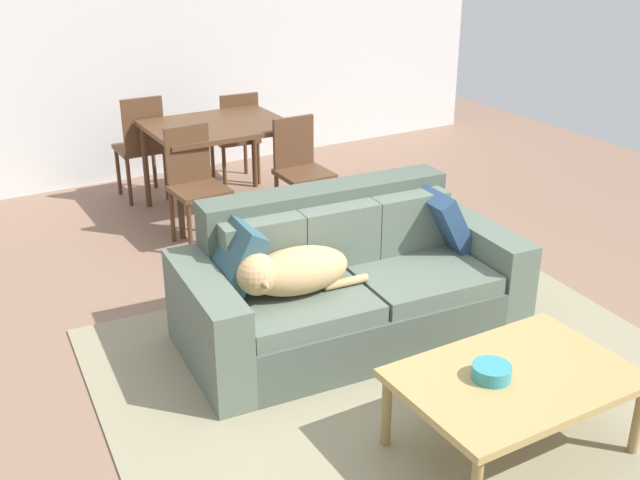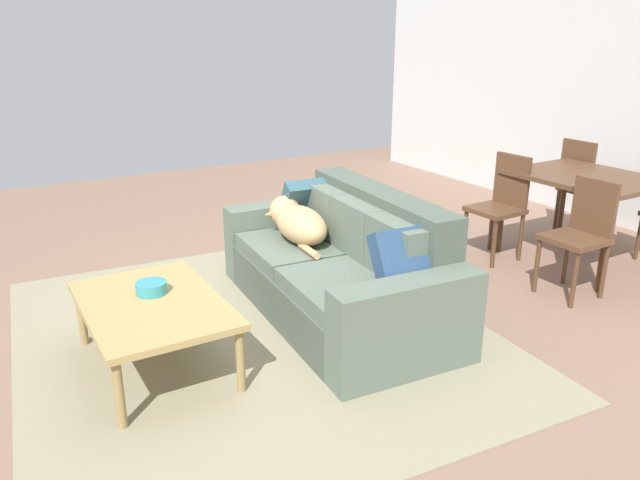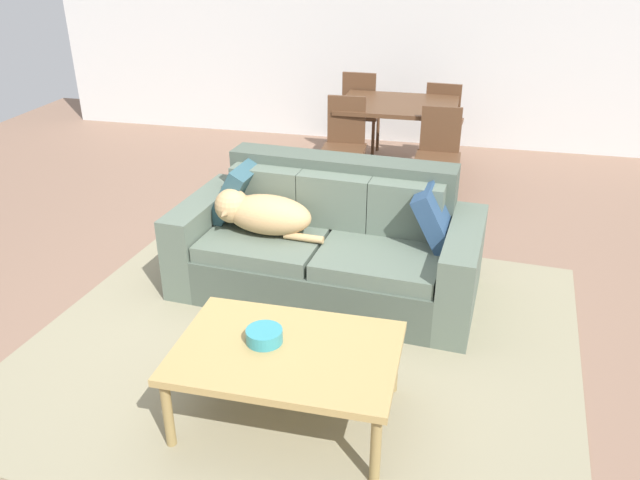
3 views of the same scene
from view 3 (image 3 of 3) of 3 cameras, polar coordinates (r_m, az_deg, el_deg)
The scene contains 14 objects.
ground_plane at distance 4.29m, azimuth -3.06°, elevation -6.15°, with size 10.00×10.00×0.00m, color #846450.
back_partition at distance 7.61m, azimuth 5.48°, elevation 18.91°, with size 8.00×0.12×2.70m, color silver.
area_rug at distance 3.96m, azimuth -1.48°, elevation -9.13°, with size 3.26×2.93×0.01m, color gray.
couch at distance 4.38m, azimuth 0.84°, elevation -0.51°, with size 2.12×1.12×0.88m.
dog_on_left_cushion at distance 4.28m, azimuth -5.42°, elevation 2.45°, with size 0.78×0.36×0.29m.
throw_pillow_by_left_arm at distance 4.54m, azimuth -7.54°, elevation 4.42°, with size 0.12×0.42×0.42m, color #2E505A.
throw_pillow_by_right_arm at distance 4.18m, azimuth 10.44°, elevation 2.11°, with size 0.11×0.40×0.40m, color navy.
coffee_table at distance 3.19m, azimuth -3.05°, elevation -10.45°, with size 1.11×0.76×0.43m.
bowl_on_coffee_table at distance 3.20m, azimuth -5.07°, elevation -8.63°, with size 0.19×0.19×0.07m, color teal.
dining_table at distance 6.41m, azimuth 7.09°, elevation 11.55°, with size 1.15×0.93×0.78m.
dining_chair_near_left at distance 6.01m, azimuth 2.23°, elevation 8.90°, with size 0.42×0.42×0.92m.
dining_chair_near_right at distance 5.84m, azimuth 10.67°, elevation 7.85°, with size 0.40×0.40×0.89m.
dining_chair_far_left at distance 7.10m, azimuth 3.66°, elevation 11.69°, with size 0.40×0.40×0.95m.
dining_chair_far_right at distance 6.99m, azimuth 11.07°, elevation 10.72°, with size 0.43×0.43×0.89m.
Camera 3 is at (1.05, -3.48, 2.29)m, focal length 35.32 mm.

